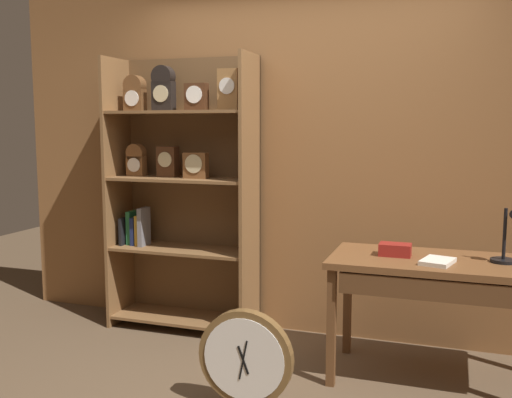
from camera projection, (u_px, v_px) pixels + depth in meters
back_wood_panel at (306, 160)px, 4.27m from camera, size 4.80×0.05×2.60m
bookshelf at (180, 187)px, 4.39m from camera, size 1.12×0.40×2.06m
workbench at (442, 275)px, 3.44m from camera, size 1.32×0.64×0.76m
desk_lamp at (511, 231)px, 3.32m from camera, size 0.19×0.19×0.38m
toolbox_small at (395, 250)px, 3.55m from camera, size 0.19×0.12×0.08m
open_repair_manual at (438, 261)px, 3.35m from camera, size 0.21×0.25×0.02m
round_clock_large at (246, 360)px, 3.14m from camera, size 0.53×0.11×0.57m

